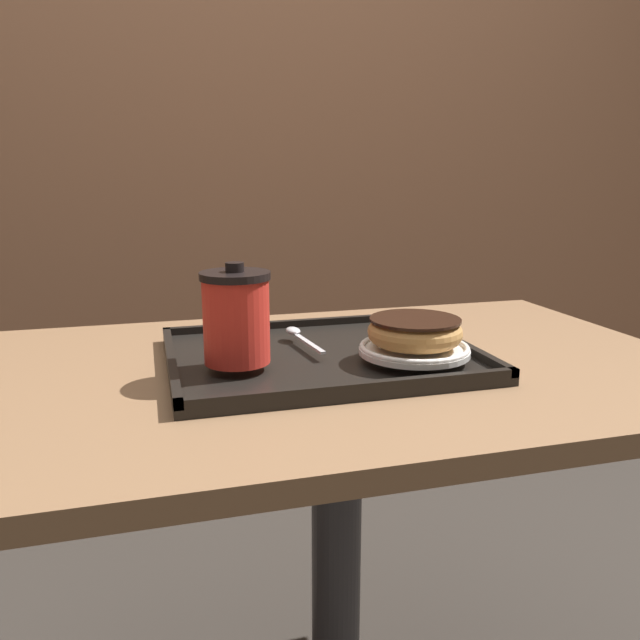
% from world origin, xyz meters
% --- Properties ---
extents(wall_behind, '(8.00, 0.05, 2.40)m').
position_xyz_m(wall_behind, '(0.00, 1.10, 1.20)').
color(wall_behind, '#9E6B4C').
rests_on(wall_behind, ground_plane).
extents(cafe_table, '(1.08, 0.69, 0.73)m').
position_xyz_m(cafe_table, '(0.00, 0.00, 0.58)').
color(cafe_table, '#846042').
rests_on(cafe_table, ground_plane).
extents(serving_tray, '(0.45, 0.36, 0.02)m').
position_xyz_m(serving_tray, '(-0.02, 0.01, 0.74)').
color(serving_tray, black).
rests_on(serving_tray, cafe_table).
extents(coffee_cup_front, '(0.10, 0.10, 0.14)m').
position_xyz_m(coffee_cup_front, '(-0.16, -0.04, 0.82)').
color(coffee_cup_front, red).
rests_on(coffee_cup_front, serving_tray).
extents(plate_with_chocolate_donut, '(0.16, 0.16, 0.01)m').
position_xyz_m(plate_with_chocolate_donut, '(0.09, -0.07, 0.77)').
color(plate_with_chocolate_donut, white).
rests_on(plate_with_chocolate_donut, serving_tray).
extents(donut_chocolate_glazed, '(0.14, 0.14, 0.04)m').
position_xyz_m(donut_chocolate_glazed, '(0.09, -0.07, 0.79)').
color(donut_chocolate_glazed, tan).
rests_on(donut_chocolate_glazed, plate_with_chocolate_donut).
extents(spoon, '(0.03, 0.14, 0.01)m').
position_xyz_m(spoon, '(-0.04, 0.07, 0.76)').
color(spoon, silver).
rests_on(spoon, serving_tray).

